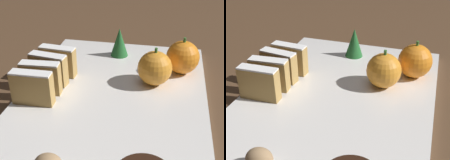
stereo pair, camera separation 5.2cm
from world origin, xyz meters
The scene contains 10 objects.
ground_plane centered at (0.00, 0.00, 0.00)m, with size 6.00×6.00×0.00m, color #513823.
serving_platter centered at (0.00, 0.00, 0.01)m, with size 0.32×0.45×0.01m.
stollen_slice_front centered at (-0.12, -0.05, 0.04)m, with size 0.07×0.02×0.06m.
stollen_slice_second centered at (-0.12, -0.01, 0.04)m, with size 0.07×0.02×0.06m.
stollen_slice_third centered at (-0.12, 0.02, 0.04)m, with size 0.07×0.03×0.06m.
stollen_slice_fourth centered at (-0.11, 0.05, 0.04)m, with size 0.07×0.03×0.06m.
orange_near centered at (0.12, 0.11, 0.04)m, with size 0.06×0.06×0.07m.
orange_far centered at (0.07, 0.05, 0.04)m, with size 0.06×0.06×0.07m.
walnut centered at (-0.04, -0.19, 0.03)m, with size 0.04×0.03×0.03m.
evergreen_sprig centered at (-0.02, 0.16, 0.04)m, with size 0.04×0.04×0.06m.
Camera 2 is at (0.14, -0.43, 0.30)m, focal length 50.00 mm.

